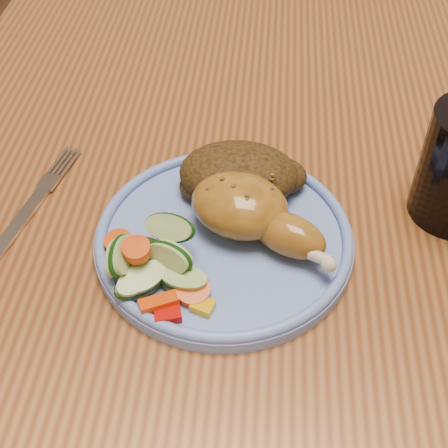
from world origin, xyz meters
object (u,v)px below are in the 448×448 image
object	(u,v)px
chair_far	(305,54)
plate	(224,240)
dining_table	(323,203)
fork	(27,212)

from	to	relation	value
chair_far	plate	xyz separation A→B (m)	(-0.10, -0.78, 0.26)
dining_table	chair_far	world-z (taller)	chair_far
chair_far	plate	size ratio (longest dim) A/B	3.91
plate	fork	size ratio (longest dim) A/B	1.44
dining_table	fork	size ratio (longest dim) A/B	8.64
dining_table	plate	xyz separation A→B (m)	(-0.10, -0.15, 0.09)
chair_far	fork	bearing A→B (deg)	-111.34
chair_far	plate	distance (m)	0.82
dining_table	plate	size ratio (longest dim) A/B	6.01
dining_table	chair_far	size ratio (longest dim) A/B	1.54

